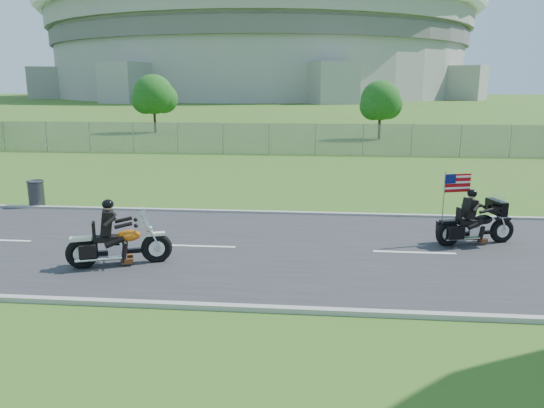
# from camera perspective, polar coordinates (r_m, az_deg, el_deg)

# --- Properties ---
(ground) EXTENTS (420.00, 420.00, 0.00)m
(ground) POSITION_cam_1_polar(r_m,az_deg,el_deg) (14.74, -0.51, -4.92)
(ground) COLOR #34541A
(ground) RESTS_ON ground
(road) EXTENTS (120.00, 8.00, 0.04)m
(road) POSITION_cam_1_polar(r_m,az_deg,el_deg) (14.74, -0.52, -4.85)
(road) COLOR #28282B
(road) RESTS_ON ground
(curb_north) EXTENTS (120.00, 0.18, 0.12)m
(curb_north) POSITION_cam_1_polar(r_m,az_deg,el_deg) (18.61, 0.79, -0.97)
(curb_north) COLOR #9E9B93
(curb_north) RESTS_ON ground
(curb_south) EXTENTS (120.00, 0.18, 0.12)m
(curb_south) POSITION_cam_1_polar(r_m,az_deg,el_deg) (10.97, -2.78, -11.13)
(curb_south) COLOR #9E9B93
(curb_south) RESTS_ON ground
(fence) EXTENTS (60.00, 0.03, 2.00)m
(fence) POSITION_cam_1_polar(r_m,az_deg,el_deg) (34.75, -5.30, 7.05)
(fence) COLOR gray
(fence) RESTS_ON ground
(stadium) EXTENTS (140.40, 140.40, 29.20)m
(stadium) POSITION_cam_1_polar(r_m,az_deg,el_deg) (185.54, -1.19, 16.32)
(stadium) COLOR #A3A099
(stadium) RESTS_ON ground
(tree_fence_near) EXTENTS (3.52, 3.28, 4.75)m
(tree_fence_near) POSITION_cam_1_polar(r_m,az_deg,el_deg) (44.26, 11.63, 10.65)
(tree_fence_near) COLOR #382316
(tree_fence_near) RESTS_ON ground
(tree_fence_mid) EXTENTS (3.96, 3.69, 5.30)m
(tree_fence_mid) POSITION_cam_1_polar(r_m,az_deg,el_deg) (50.43, -12.55, 11.23)
(tree_fence_mid) COLOR #382316
(tree_fence_mid) RESTS_ON ground
(motorcycle_lead) EXTENTS (2.50, 1.22, 1.75)m
(motorcycle_lead) POSITION_cam_1_polar(r_m,az_deg,el_deg) (13.83, -16.26, -4.27)
(motorcycle_lead) COLOR black
(motorcycle_lead) RESTS_ON ground
(motorcycle_follow) EXTENTS (2.37, 1.13, 2.03)m
(motorcycle_follow) POSITION_cam_1_polar(r_m,az_deg,el_deg) (16.07, 21.03, -2.22)
(motorcycle_follow) COLOR black
(motorcycle_follow) RESTS_ON ground
(trash_can) EXTENTS (0.62, 0.62, 0.97)m
(trash_can) POSITION_cam_1_polar(r_m,az_deg,el_deg) (21.46, -24.02, 0.96)
(trash_can) COLOR #303034
(trash_can) RESTS_ON ground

